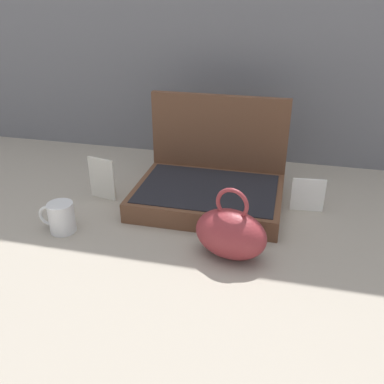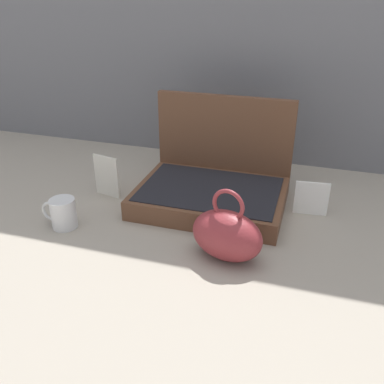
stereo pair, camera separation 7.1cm
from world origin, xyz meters
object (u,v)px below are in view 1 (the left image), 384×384
(open_suitcase, at_px, (211,182))
(coffee_mug, at_px, (61,217))
(teal_pouch_handbag, at_px, (231,233))
(info_card_left, at_px, (308,195))
(poster_card_right, at_px, (102,179))

(open_suitcase, bearing_deg, coffee_mug, -142.87)
(teal_pouch_handbag, xyz_separation_m, info_card_left, (0.20, 0.30, -0.02))
(open_suitcase, xyz_separation_m, poster_card_right, (-0.36, -0.07, 0.01))
(coffee_mug, xyz_separation_m, poster_card_right, (0.03, 0.22, 0.03))
(info_card_left, distance_m, poster_card_right, 0.67)
(teal_pouch_handbag, relative_size, poster_card_right, 1.51)
(open_suitcase, distance_m, info_card_left, 0.31)
(open_suitcase, relative_size, info_card_left, 4.24)
(open_suitcase, relative_size, coffee_mug, 4.23)
(open_suitcase, distance_m, coffee_mug, 0.49)
(info_card_left, relative_size, poster_card_right, 0.77)
(coffee_mug, distance_m, info_card_left, 0.76)
(info_card_left, height_order, poster_card_right, poster_card_right)
(teal_pouch_handbag, relative_size, info_card_left, 1.97)
(coffee_mug, bearing_deg, poster_card_right, 81.93)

